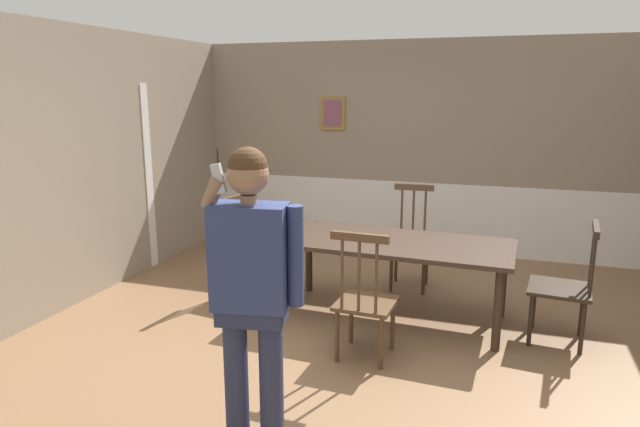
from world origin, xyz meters
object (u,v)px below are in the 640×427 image
object	(u,v)px
dining_table	(392,249)
chair_near_window	(365,300)
chair_by_doorway	(411,241)
chair_at_table_head	(249,251)
chair_opposite_corner	(565,286)
person_figure	(252,278)

from	to	relation	value
dining_table	chair_near_window	distance (m)	0.87
chair_near_window	chair_by_doorway	xyz separation A→B (m)	(0.08, 1.71, 0.02)
chair_at_table_head	chair_by_doorway	bearing A→B (deg)	125.96
chair_near_window	dining_table	bearing A→B (deg)	90.22
chair_near_window	chair_at_table_head	distance (m)	1.67
chair_opposite_corner	person_figure	size ratio (longest dim) A/B	0.58
dining_table	chair_by_doorway	world-z (taller)	chair_by_doorway
chair_by_doorway	dining_table	bearing A→B (deg)	85.55
chair_at_table_head	chair_opposite_corner	bearing A→B (deg)	95.20
dining_table	chair_at_table_head	distance (m)	1.45
chair_opposite_corner	chair_near_window	bearing A→B (deg)	124.16
chair_by_doorway	chair_at_table_head	world-z (taller)	chair_by_doorway
dining_table	chair_near_window	xyz separation A→B (m)	(-0.04, -0.85, -0.17)
chair_near_window	chair_at_table_head	size ratio (longest dim) A/B	1.03
chair_near_window	chair_by_doorway	world-z (taller)	chair_by_doorway
chair_opposite_corner	chair_at_table_head	bearing A→B (deg)	93.35
dining_table	chair_opposite_corner	xyz separation A→B (m)	(1.44, -0.07, -0.16)
dining_table	chair_at_table_head	world-z (taller)	chair_at_table_head
chair_near_window	person_figure	world-z (taller)	person_figure
dining_table	chair_near_window	world-z (taller)	chair_near_window
chair_by_doorway	chair_opposite_corner	distance (m)	1.68
chair_near_window	person_figure	size ratio (longest dim) A/B	0.60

